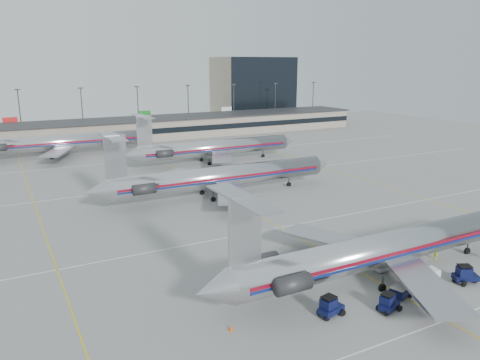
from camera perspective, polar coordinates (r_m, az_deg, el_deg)
ground at (r=59.66m, az=10.16°, el=-8.61°), size 260.00×260.00×0.00m
apron_markings at (r=67.22m, az=4.91°, el=-5.78°), size 160.00×0.15×0.02m
terminal at (r=146.43m, az=-14.10°, el=5.97°), size 162.00×17.00×6.25m
light_mast_row at (r=159.40m, az=-15.47°, el=8.48°), size 163.60×0.40×15.28m
distant_building at (r=196.61m, az=1.55°, el=11.10°), size 30.00×20.00×25.00m
jet_foreground at (r=52.95m, az=16.94°, el=-8.04°), size 44.84×26.40×11.74m
jet_second_row at (r=81.38m, az=-2.72°, el=0.39°), size 46.56×27.42×12.19m
jet_third_row at (r=109.70m, az=-3.32°, el=3.93°), size 43.83×26.96×11.98m
jet_back_row at (r=124.67m, az=-21.29°, el=4.30°), size 45.93×28.25×12.56m
tug_left at (r=45.49m, az=10.92°, el=-14.95°), size 2.68×1.73×2.02m
tug_center at (r=47.58m, az=17.64°, el=-14.11°), size 2.53×1.80×1.86m
tug_right at (r=56.04m, az=25.73°, el=-10.36°), size 2.82×2.23×2.05m
cart_inner at (r=50.60m, az=18.97°, el=-12.73°), size 2.40×1.94×1.19m
uld_container at (r=53.88m, az=22.12°, el=-10.92°), size 2.04×1.79×1.92m
belt_loader at (r=56.35m, az=17.47°, el=-9.87°), size 3.87×1.40×2.02m
ramp_worker_near at (r=61.04m, az=22.83°, el=-8.02°), size 0.82×0.85×1.96m
cone_right at (r=57.61m, az=26.43°, el=-10.48°), size 0.45×0.45×0.58m
cone_left at (r=42.91m, az=-1.09°, el=-17.57°), size 0.50×0.50×0.57m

